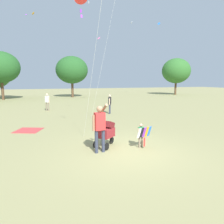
# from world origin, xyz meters

# --- Properties ---
(ground_plane) EXTENTS (120.00, 120.00, 0.00)m
(ground_plane) POSITION_xyz_m (0.00, 0.00, 0.00)
(ground_plane) COLOR #938E5B
(treeline_distant) EXTENTS (46.74, 8.42, 6.51)m
(treeline_distant) POSITION_xyz_m (-6.11, 24.76, 3.93)
(treeline_distant) COLOR brown
(treeline_distant) RESTS_ON ground
(child_with_butterfly_kite) EXTENTS (0.67, 0.42, 0.94)m
(child_with_butterfly_kite) POSITION_xyz_m (0.76, 0.20, 0.57)
(child_with_butterfly_kite) COLOR #7F705B
(child_with_butterfly_kite) RESTS_ON ground
(person_adult_flyer) EXTENTS (0.56, 0.54, 1.78)m
(person_adult_flyer) POSITION_xyz_m (-0.93, 0.23, 1.03)
(person_adult_flyer) COLOR #33384C
(person_adult_flyer) RESTS_ON ground
(stroller) EXTENTS (1.03, 0.92, 1.03)m
(stroller) POSITION_xyz_m (-0.47, 0.82, 0.61)
(stroller) COLOR black
(stroller) RESTS_ON ground
(distant_kites_cluster) EXTENTS (28.38, 14.48, 8.39)m
(distant_kites_cluster) POSITION_xyz_m (5.36, 21.78, 11.24)
(distant_kites_cluster) COLOR blue
(person_red_shirt) EXTENTS (0.36, 0.38, 1.49)m
(person_red_shirt) POSITION_xyz_m (-2.17, 11.73, 0.88)
(person_red_shirt) COLOR #7F705B
(person_red_shirt) RESTS_ON ground
(person_sitting_far) EXTENTS (0.32, 0.44, 1.51)m
(person_sitting_far) POSITION_xyz_m (2.34, 8.44, 0.89)
(person_sitting_far) COLOR #33384C
(person_sitting_far) RESTS_ON ground
(picnic_blanket) EXTENTS (1.62, 1.62, 0.02)m
(picnic_blanket) POSITION_xyz_m (-3.49, 4.70, 0.01)
(picnic_blanket) COLOR #CC3D3D
(picnic_blanket) RESTS_ON ground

